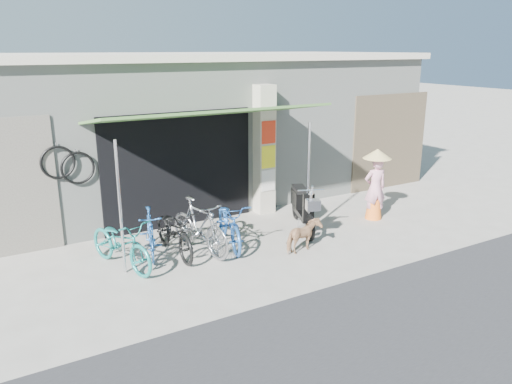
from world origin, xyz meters
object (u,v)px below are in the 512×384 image
bike_teal (121,243)px  nun (375,184)px  bike_silver (199,226)px  street_dog (304,236)px  bike_navy (230,223)px  bike_blue (150,233)px  moped (303,207)px  bike_black (174,231)px

bike_teal → nun: size_ratio=1.09×
bike_silver → nun: size_ratio=1.07×
street_dog → nun: (2.54, 0.79, 0.50)m
street_dog → bike_navy: bearing=34.3°
bike_blue → nun: (5.12, -0.55, 0.38)m
bike_teal → moped: size_ratio=0.98×
nun → bike_silver: bearing=12.4°
bike_silver → bike_blue: bearing=145.9°
bike_teal → moped: 3.95m
bike_black → moped: (2.91, -0.06, 0.03)m
bike_silver → nun: 4.28m
bike_silver → bike_teal: bearing=166.3°
bike_black → moped: 2.91m
street_dog → bike_blue: bearing=50.3°
bike_silver → street_dog: 2.00m
bike_blue → bike_navy: bearing=3.1°
bike_navy → nun: 3.63m
moped → street_dog: bearing=-101.9°
bike_silver → bike_black: bearing=150.8°
bike_navy → bike_silver: bearing=-164.2°
bike_silver → nun: (4.26, -0.20, 0.29)m
bike_blue → bike_navy: bike_navy is taller
bike_teal → bike_silver: bearing=-19.5°
bike_silver → bike_navy: (0.66, 0.02, -0.06)m
bike_teal → street_dog: (3.21, -1.04, -0.15)m
bike_blue → moped: moped is taller
moped → nun: (1.81, -0.28, 0.33)m
bike_black → bike_silver: 0.48m
nun → bike_teal: bearing=12.6°
bike_navy → street_dog: 1.48m
bike_navy → street_dog: (1.07, -1.01, -0.15)m
moped → bike_blue: bearing=-162.2°
bike_blue → bike_silver: bike_silver is taller
street_dog → bike_teal: bearing=59.9°
bike_navy → moped: moped is taller
bike_silver → bike_navy: size_ratio=0.99×
bike_teal → bike_navy: bearing=-18.4°
bike_teal → bike_blue: bearing=7.7°
bike_teal → bike_silver: (1.49, -0.05, 0.06)m
moped → bike_black: bearing=-158.8°
bike_teal → bike_blue: bike_teal is taller
bike_blue → bike_navy: (1.51, -0.33, 0.03)m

